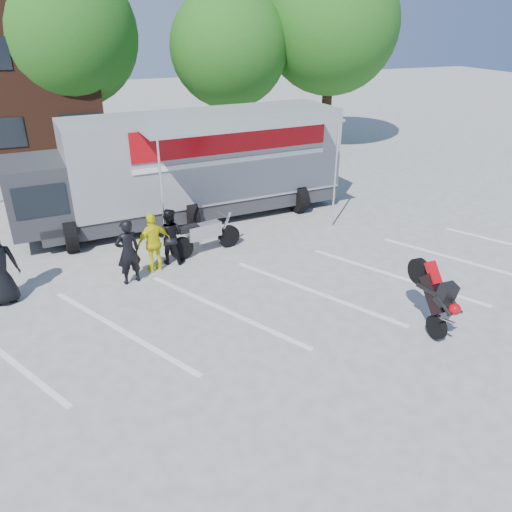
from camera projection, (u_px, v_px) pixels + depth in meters
ground at (229, 334)px, 10.93m from camera, size 100.00×100.00×0.00m
parking_bay_lines at (216, 311)px, 11.77m from camera, size 18.09×13.33×0.01m
tree_left at (66, 35)px, 21.34m from camera, size 6.12×6.12×8.64m
tree_mid at (229, 48)px, 23.01m from camera, size 5.44×5.44×7.68m
tree_right at (331, 25)px, 23.78m from camera, size 6.46×6.46×9.12m
transporter_truck at (195, 217)px, 17.27m from camera, size 11.35×6.15×3.49m
parked_motorcycle at (207, 253)px, 14.68m from camera, size 2.39×1.26×1.19m
stunt_bike_rider at (416, 325)px, 11.25m from camera, size 0.73×1.52×1.78m
spectator_leather_b at (128, 252)px, 12.69m from camera, size 0.73×0.57×1.75m
spectator_leather_c at (169, 236)px, 13.77m from camera, size 0.96×0.87×1.60m
spectator_hivis at (154, 243)px, 13.32m from camera, size 1.04×0.67×1.65m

